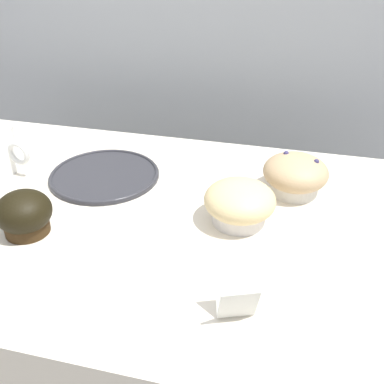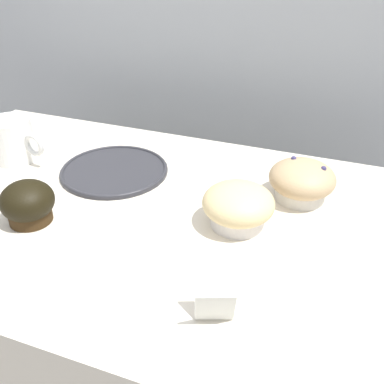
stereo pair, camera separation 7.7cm
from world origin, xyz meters
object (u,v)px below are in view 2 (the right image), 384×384
coffee_cup (13,139)px  serving_plate (114,170)px  muffin_front_center (302,181)px  muffin_back_left (28,203)px  muffin_back_right (238,206)px

coffee_cup → serving_plate: (0.22, 0.02, -0.04)m
coffee_cup → serving_plate: bearing=6.2°
muffin_front_center → serving_plate: size_ratio=0.55×
muffin_back_left → muffin_front_center: bearing=29.2°
muffin_front_center → muffin_back_right: size_ratio=1.00×
muffin_front_center → coffee_cup: coffee_cup is taller
muffin_front_center → coffee_cup: (-0.60, -0.06, 0.01)m
muffin_back_left → serving_plate: size_ratio=0.41×
serving_plate → muffin_back_right: bearing=-17.2°
coffee_cup → serving_plate: size_ratio=0.62×
muffin_back_right → coffee_cup: size_ratio=0.89×
muffin_front_center → serving_plate: (-0.37, -0.03, -0.03)m
muffin_back_right → serving_plate: 0.30m
muffin_back_right → serving_plate: muffin_back_right is taller
muffin_back_left → muffin_back_right: (0.34, 0.11, 0.00)m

